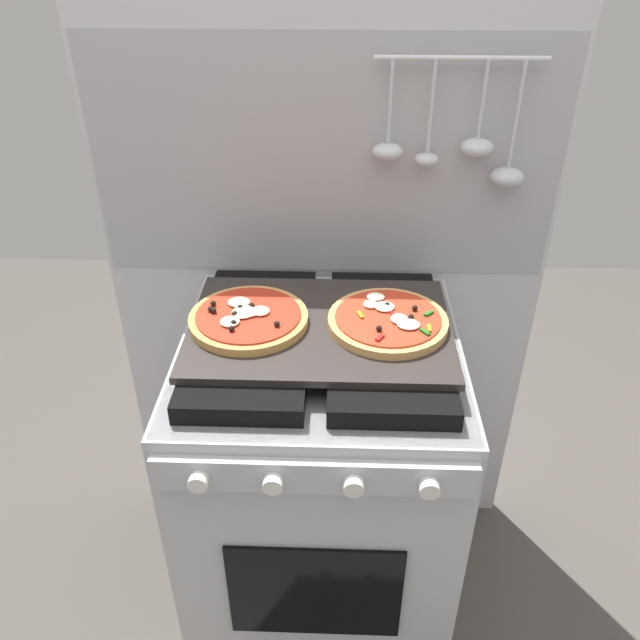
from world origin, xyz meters
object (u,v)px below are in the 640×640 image
stove (320,482)px  pizza_right (388,322)px  baking_tray (320,327)px  pizza_left (248,318)px

stove → pizza_right: (0.14, -0.00, 0.48)m
stove → pizza_right: pizza_right is taller
stove → baking_tray: baking_tray is taller
stove → pizza_left: (-0.15, 0.00, 0.48)m
baking_tray → pizza_left: (-0.15, -0.00, 0.02)m
baking_tray → pizza_right: size_ratio=2.19×
baking_tray → pizza_left: pizza_left is taller
stove → pizza_left: size_ratio=3.65×
pizza_right → baking_tray: bearing=178.7°
stove → pizza_right: 0.50m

